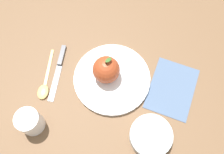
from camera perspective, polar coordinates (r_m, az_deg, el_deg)
ground_plane at (r=0.78m, az=-2.08°, el=-1.21°), size 2.40×2.40×0.00m
dinner_plate at (r=0.78m, az=-0.00°, el=-0.33°), size 0.24×0.24×0.01m
apple at (r=0.74m, az=-1.35°, el=1.69°), size 0.08×0.08×0.10m
side_bowl at (r=0.72m, az=8.94°, el=-13.20°), size 0.12×0.12×0.03m
cup at (r=0.74m, az=-18.43°, el=-9.69°), size 0.07×0.07×0.08m
knife at (r=0.82m, az=-12.13°, el=2.22°), size 0.16×0.13×0.01m
spoon at (r=0.80m, az=-15.31°, el=-2.02°), size 0.15×0.13×0.01m
linen_napkin at (r=0.79m, az=13.66°, el=-2.55°), size 0.22×0.20×0.00m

